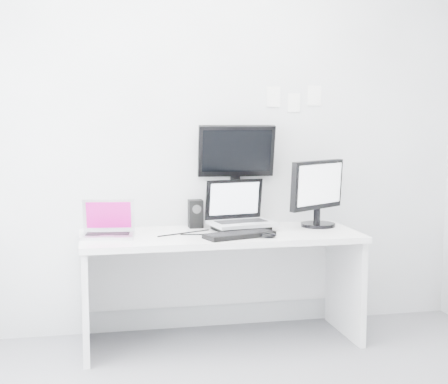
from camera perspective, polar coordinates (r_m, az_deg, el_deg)
The scene contains 12 objects.
back_wall at distance 4.65m, azimuth -1.18°, elevation 4.79°, with size 3.60×3.60×0.00m, color silver.
desk at distance 4.45m, azimuth -0.31°, elevation -8.13°, with size 1.80×0.70×0.73m, color white.
macbook at distance 4.25m, azimuth -9.88°, elevation -2.20°, with size 0.33×0.25×0.25m, color silver.
speaker at distance 4.57m, azimuth -2.42°, elevation -1.86°, with size 0.09×0.09×0.19m, color black.
dell_laptop at distance 4.45m, azimuth 1.54°, elevation -1.09°, with size 0.41×0.32×0.34m, color #ABADB2.
rear_monitor at distance 4.65m, azimuth 1.00°, elevation 1.56°, with size 0.53×0.19×0.72m, color black.
samsung_monitor at distance 4.64m, azimuth 8.02°, elevation -0.03°, with size 0.52×0.24×0.47m, color black.
keyboard at distance 4.22m, azimuth 1.31°, elevation -3.66°, with size 0.45×0.16×0.03m, color black.
mouse at distance 4.21m, azimuth 3.81°, elevation -3.68°, with size 0.10×0.06×0.03m, color black.
wall_note_0 at distance 4.75m, azimuth 4.22°, elevation 8.06°, with size 0.10×0.00×0.14m, color white.
wall_note_1 at distance 4.79m, azimuth 5.95°, elevation 7.55°, with size 0.09×0.00×0.13m, color white.
wall_note_2 at distance 4.84m, azimuth 7.67°, elevation 8.11°, with size 0.10×0.00×0.14m, color white.
Camera 1 is at (-0.86, -2.97, 1.49)m, focal length 53.89 mm.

